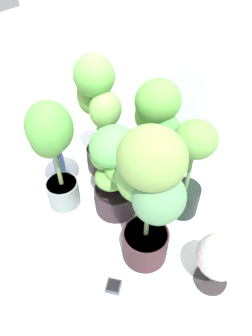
% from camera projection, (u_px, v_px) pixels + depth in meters
% --- Properties ---
extents(ground_plane, '(8.00, 8.00, 0.00)m').
position_uv_depth(ground_plane, '(111.00, 219.00, 1.97)').
color(ground_plane, silver).
rests_on(ground_plane, ground).
extents(mylar_back_wall, '(3.20, 0.01, 2.00)m').
position_uv_depth(mylar_back_wall, '(194.00, 20.00, 1.77)').
color(mylar_back_wall, silver).
rests_on(mylar_back_wall, ground).
extents(potted_plant_back_left, '(0.39, 0.32, 0.89)m').
position_uv_depth(potted_plant_back_left, '(97.00, 106.00, 1.93)').
color(potted_plant_back_left, '#2E2724').
rests_on(potted_plant_back_left, ground).
extents(potted_plant_back_right, '(0.36, 0.34, 0.70)m').
position_uv_depth(potted_plant_back_right, '(188.00, 163.00, 1.75)').
color(potted_plant_back_right, black).
rests_on(potted_plant_back_right, ground).
extents(potted_plant_front_left, '(0.39, 0.38, 0.78)m').
position_uv_depth(potted_plant_front_left, '(52.00, 147.00, 1.75)').
color(potted_plant_front_left, slate).
rests_on(potted_plant_front_left, ground).
extents(potted_plant_back_center, '(0.40, 0.38, 0.77)m').
position_uv_depth(potted_plant_back_center, '(155.00, 124.00, 1.93)').
color(potted_plant_back_center, black).
rests_on(potted_plant_back_center, ground).
extents(potted_plant_front_right, '(0.45, 0.37, 0.90)m').
position_uv_depth(potted_plant_front_right, '(149.00, 192.00, 1.41)').
color(potted_plant_front_right, '#331D21').
rests_on(potted_plant_front_right, ground).
extents(potted_plant_center, '(0.42, 0.36, 0.65)m').
position_uv_depth(potted_plant_center, '(114.00, 169.00, 1.79)').
color(potted_plant_center, '#2C1F25').
rests_on(potted_plant_center, ground).
extents(hygrometer_box, '(0.10, 0.10, 0.03)m').
position_uv_depth(hygrometer_box, '(113.00, 286.00, 1.63)').
color(hygrometer_box, '#343942').
rests_on(hygrometer_box, ground).
extents(floor_fan, '(0.31, 0.31, 0.38)m').
position_uv_depth(floor_fan, '(219.00, 258.00, 1.50)').
color(floor_fan, black).
rests_on(floor_fan, ground).
extents(nutrient_bottle, '(0.08, 0.08, 0.21)m').
position_uv_depth(nutrient_bottle, '(59.00, 164.00, 2.20)').
color(nutrient_bottle, '#4062BA').
rests_on(nutrient_bottle, ground).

